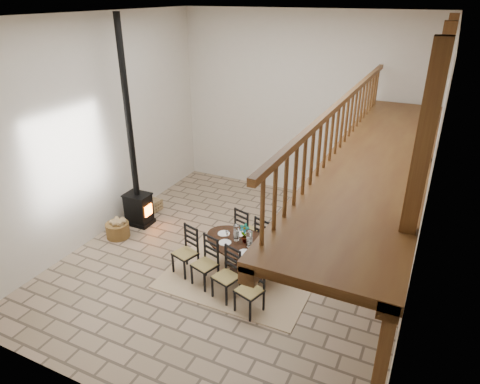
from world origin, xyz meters
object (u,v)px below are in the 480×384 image
at_px(wood_stove, 136,183).
at_px(log_basket, 118,229).
at_px(dining_table, 240,259).
at_px(log_stack, 154,205).

height_order(wood_stove, log_basket, wood_stove).
relative_size(dining_table, wood_stove, 0.49).
height_order(log_basket, log_stack, log_basket).
xyz_separation_m(dining_table, wood_stove, (-3.24, 0.88, 0.75)).
relative_size(log_basket, log_stack, 1.32).
xyz_separation_m(dining_table, log_stack, (-3.34, 1.63, -0.23)).
xyz_separation_m(wood_stove, log_stack, (-0.09, 0.75, -0.98)).
distance_m(dining_table, log_stack, 3.72).
relative_size(wood_stove, log_stack, 11.96).
relative_size(dining_table, log_stack, 5.91).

